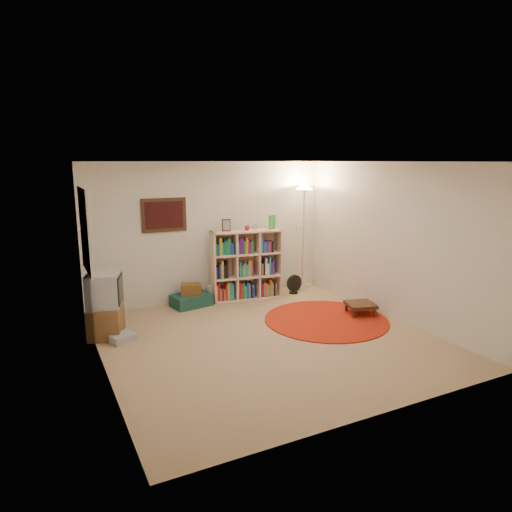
{
  "coord_description": "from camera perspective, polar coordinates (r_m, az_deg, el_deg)",
  "views": [
    {
      "loc": [
        -2.9,
        -5.44,
        2.51
      ],
      "look_at": [
        0.1,
        0.6,
        1.1
      ],
      "focal_mm": 32.0,
      "sensor_mm": 36.0,
      "label": 1
    }
  ],
  "objects": [
    {
      "name": "floor_lamp",
      "position": [
        8.82,
        6.01,
        6.52
      ],
      "size": [
        0.49,
        0.49,
        2.05
      ],
      "rotation": [
        0.0,
        0.0,
        0.29
      ],
      "color": "white",
      "rests_on": "ground"
    },
    {
      "name": "tv_stand",
      "position": [
        7.01,
        -18.3,
        -5.88
      ],
      "size": [
        0.62,
        0.75,
        0.94
      ],
      "rotation": [
        0.0,
        0.0,
        -0.32
      ],
      "color": "brown",
      "rests_on": "ground"
    },
    {
      "name": "suitcase",
      "position": [
        8.14,
        -8.1,
        -5.49
      ],
      "size": [
        0.72,
        0.53,
        0.21
      ],
      "rotation": [
        0.0,
        0.0,
        0.18
      ],
      "color": "#163E36",
      "rests_on": "ground"
    },
    {
      "name": "wicker_basket",
      "position": [
        8.07,
        -8.09,
        -4.14
      ],
      "size": [
        0.41,
        0.35,
        0.2
      ],
      "rotation": [
        0.0,
        0.0,
        -0.36
      ],
      "color": "brown",
      "rests_on": "suitcase"
    },
    {
      "name": "bookshelf",
      "position": [
        8.36,
        -1.36,
        -1.26
      ],
      "size": [
        1.32,
        0.54,
        1.53
      ],
      "rotation": [
        0.0,
        0.0,
        -0.14
      ],
      "color": "#FFC7AA",
      "rests_on": "ground"
    },
    {
      "name": "floor_fan",
      "position": [
        8.81,
        4.79,
        -3.53
      ],
      "size": [
        0.33,
        0.19,
        0.37
      ],
      "rotation": [
        0.0,
        0.0,
        0.14
      ],
      "color": "black",
      "rests_on": "ground"
    },
    {
      "name": "dvd_box",
      "position": [
        6.83,
        -16.35,
        -9.78
      ],
      "size": [
        0.4,
        0.36,
        0.11
      ],
      "rotation": [
        0.0,
        0.0,
        0.35
      ],
      "color": "#A9A9AE",
      "rests_on": "ground"
    },
    {
      "name": "room",
      "position": [
        6.31,
        0.96,
        0.38
      ],
      "size": [
        4.54,
        4.54,
        2.54
      ],
      "color": "#A0805E",
      "rests_on": "ground"
    },
    {
      "name": "side_table",
      "position": [
        7.79,
        12.93,
        -5.98
      ],
      "size": [
        0.55,
        0.55,
        0.2
      ],
      "rotation": [
        0.0,
        0.0,
        -0.28
      ],
      "color": "#331D12",
      "rests_on": "ground"
    },
    {
      "name": "red_rug",
      "position": [
        7.48,
        8.75,
        -7.87
      ],
      "size": [
        1.98,
        1.98,
        0.02
      ],
      "color": "#981A0B",
      "rests_on": "ground"
    },
    {
      "name": "paper_towel",
      "position": [
        8.44,
        -5.66,
        -4.57
      ],
      "size": [
        0.17,
        0.17,
        0.28
      ],
      "rotation": [
        0.0,
        0.0,
        0.33
      ],
      "color": "white",
      "rests_on": "ground"
    }
  ]
}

